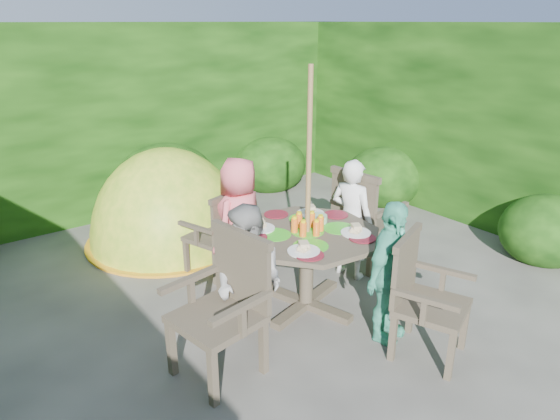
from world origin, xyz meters
TOP-DOWN VIEW (x-y plane):
  - ground at (0.00, 0.00)m, footprint 60.00×60.00m
  - hedge_enclosure at (0.00, 1.33)m, footprint 9.00×9.00m
  - patio_table at (0.52, 0.22)m, footprint 1.62×1.62m
  - parasol_pole at (0.52, 0.22)m, footprint 0.05×0.05m
  - garden_chair_right at (1.56, 0.53)m, footprint 0.62×0.68m
  - garden_chair_left at (-0.53, -0.08)m, footprint 0.65×0.71m
  - garden_chair_back at (0.23, 1.28)m, footprint 0.65×0.61m
  - garden_chair_front at (0.80, -0.84)m, footprint 0.72×0.68m
  - child_right at (1.29, 0.43)m, footprint 0.41×0.52m
  - child_left at (-0.25, 0.01)m, footprint 0.62×0.71m
  - child_back at (0.31, 0.99)m, footprint 0.74×0.61m
  - child_front at (0.73, -0.55)m, footprint 0.77×0.51m
  - dome_tent at (0.19, 2.39)m, footprint 2.30×2.30m

SIDE VIEW (x-z plane):
  - ground at x=0.00m, z-range 0.00..0.00m
  - dome_tent at x=0.19m, z-range -1.14..1.14m
  - garden_chair_back at x=0.23m, z-range 0.03..0.92m
  - garden_chair_front at x=0.80m, z-range 0.03..0.99m
  - garden_chair_right at x=1.56m, z-range 0.04..1.08m
  - garden_chair_left at x=-0.53m, z-range 0.04..1.09m
  - child_front at x=0.73m, z-range 0.00..1.22m
  - child_left at x=-0.25m, z-range 0.00..1.24m
  - child_right at x=1.29m, z-range 0.00..1.25m
  - patio_table at x=0.52m, z-range 0.19..1.10m
  - child_back at x=0.31m, z-range 0.00..1.31m
  - parasol_pole at x=0.52m, z-range 0.00..2.20m
  - hedge_enclosure at x=0.00m, z-range 0.00..2.50m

